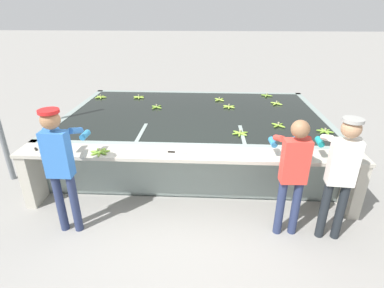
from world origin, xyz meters
name	(u,v)px	position (x,y,z in m)	size (l,w,h in m)	color
ground_plane	(188,215)	(0.00, 0.00, 0.00)	(80.00, 80.00, 0.00)	gray
wash_tank	(194,134)	(0.00, 2.06, 0.45)	(4.99, 3.23, 0.92)	gray
work_ledge	(189,168)	(0.00, 0.23, 0.66)	(4.99, 0.45, 0.92)	#B7B2A3
worker_0	(60,160)	(-1.58, -0.36, 1.06)	(0.41, 0.72, 1.73)	navy
worker_1	(293,169)	(1.34, -0.26, 0.97)	(0.42, 0.72, 1.62)	navy
worker_2	(341,168)	(1.89, -0.31, 1.02)	(0.44, 0.73, 1.67)	#1E2328
banana_bunch_floating_0	(139,97)	(-1.33, 3.04, 0.93)	(0.28, 0.28, 0.08)	#93BC3D
banana_bunch_floating_1	(157,107)	(-0.80, 2.30, 0.93)	(0.25, 0.25, 0.08)	#75A333
banana_bunch_floating_2	(240,133)	(0.80, 0.97, 0.93)	(0.28, 0.28, 0.08)	#7FAD33
banana_bunch_floating_3	(267,95)	(1.64, 3.35, 0.93)	(0.27, 0.27, 0.08)	#75A333
banana_bunch_floating_4	(325,131)	(2.21, 1.12, 0.93)	(0.27, 0.28, 0.08)	#75A333
banana_bunch_floating_5	(276,103)	(1.73, 2.70, 0.93)	(0.24, 0.24, 0.08)	#9EC642
banana_bunch_floating_6	(219,100)	(0.52, 2.93, 0.93)	(0.23, 0.23, 0.08)	#9EC642
banana_bunch_floating_7	(229,107)	(0.70, 2.41, 0.93)	(0.27, 0.28, 0.08)	#93BC3D
banana_bunch_floating_8	(101,97)	(-2.21, 2.99, 0.93)	(0.27, 0.28, 0.08)	#93BC3D
banana_bunch_floating_9	(278,125)	(1.50, 1.37, 0.93)	(0.23, 0.23, 0.08)	#7FAD33
banana_bunch_ledge_0	(100,152)	(-1.26, 0.14, 0.94)	(0.28, 0.28, 0.08)	#75A333
banana_bunch_ledge_1	(346,152)	(2.22, 0.32, 0.94)	(0.27, 0.28, 0.08)	#9EC642
knife_0	(176,152)	(-0.17, 0.22, 0.93)	(0.35, 0.05, 0.02)	silver
knife_1	(37,151)	(-2.18, 0.15, 0.93)	(0.25, 0.29, 0.02)	silver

